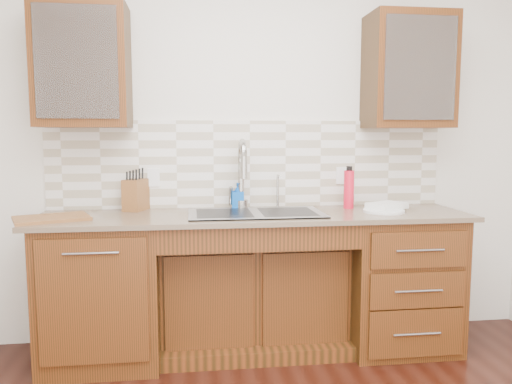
{
  "coord_description": "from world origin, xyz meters",
  "views": [
    {
      "loc": [
        -0.39,
        -1.66,
        1.41
      ],
      "look_at": [
        0.0,
        1.4,
        1.05
      ],
      "focal_mm": 35.0,
      "sensor_mm": 36.0,
      "label": 1
    }
  ],
  "objects": [
    {
      "name": "wall_back",
      "position": [
        0.0,
        1.8,
        1.35
      ],
      "size": [
        4.0,
        0.1,
        2.7
      ],
      "primitive_type": "cube",
      "color": "silver",
      "rests_on": "ground"
    },
    {
      "name": "base_cabinet_left",
      "position": [
        -0.95,
        1.44,
        0.44
      ],
      "size": [
        0.7,
        0.62,
        0.88
      ],
      "primitive_type": "cube",
      "color": "#593014",
      "rests_on": "ground"
    },
    {
      "name": "base_cabinet_center",
      "position": [
        0.0,
        1.53,
        0.35
      ],
      "size": [
        1.2,
        0.44,
        0.7
      ],
      "primitive_type": "cube",
      "color": "#593014",
      "rests_on": "ground"
    },
    {
      "name": "base_cabinet_right",
      "position": [
        0.95,
        1.44,
        0.44
      ],
      "size": [
        0.7,
        0.62,
        0.88
      ],
      "primitive_type": "cube",
      "color": "#593014",
      "rests_on": "ground"
    },
    {
      "name": "countertop",
      "position": [
        0.0,
        1.43,
        0.9
      ],
      "size": [
        2.7,
        0.65,
        0.03
      ],
      "primitive_type": "cube",
      "color": "#84705B",
      "rests_on": "base_cabinet_left"
    },
    {
      "name": "backsplash",
      "position": [
        0.0,
        1.74,
        1.21
      ],
      "size": [
        2.7,
        0.02,
        0.59
      ],
      "primitive_type": "cube",
      "color": "beige",
      "rests_on": "wall_back"
    },
    {
      "name": "sink",
      "position": [
        0.0,
        1.41,
        0.83
      ],
      "size": [
        0.84,
        0.46,
        0.19
      ],
      "primitive_type": "cube",
      "color": "#9E9EA5",
      "rests_on": "countertop"
    },
    {
      "name": "faucet",
      "position": [
        -0.07,
        1.64,
        1.11
      ],
      "size": [
        0.04,
        0.04,
        0.4
      ],
      "primitive_type": "cylinder",
      "color": "#999993",
      "rests_on": "countertop"
    },
    {
      "name": "filter_tap",
      "position": [
        0.18,
        1.65,
        1.03
      ],
      "size": [
        0.02,
        0.02,
        0.24
      ],
      "primitive_type": "cylinder",
      "color": "#999993",
      "rests_on": "countertop"
    },
    {
      "name": "upper_cabinet_left",
      "position": [
        -1.05,
        1.58,
        1.83
      ],
      "size": [
        0.55,
        0.34,
        0.75
      ],
      "primitive_type": "cube",
      "color": "#593014",
      "rests_on": "wall_back"
    },
    {
      "name": "upper_cabinet_right",
      "position": [
        1.05,
        1.58,
        1.83
      ],
      "size": [
        0.55,
        0.34,
        0.75
      ],
      "primitive_type": "cube",
      "color": "#593014",
      "rests_on": "wall_back"
    },
    {
      "name": "outlet_left",
      "position": [
        -0.65,
        1.73,
        1.12
      ],
      "size": [
        0.08,
        0.01,
        0.12
      ],
      "primitive_type": "cube",
      "color": "white",
      "rests_on": "backsplash"
    },
    {
      "name": "outlet_right",
      "position": [
        0.65,
        1.73,
        1.12
      ],
      "size": [
        0.08,
        0.01,
        0.12
      ],
      "primitive_type": "cube",
      "color": "white",
      "rests_on": "backsplash"
    },
    {
      "name": "soap_bottle",
      "position": [
        -0.09,
        1.64,
        1.0
      ],
      "size": [
        0.08,
        0.08,
        0.18
      ],
      "primitive_type": "imported",
      "rotation": [
        0.0,
        0.0,
        -0.04
      ],
      "color": "blue",
      "rests_on": "countertop"
    },
    {
      "name": "water_bottle",
      "position": [
        0.65,
        1.57,
        1.04
      ],
      "size": [
        0.09,
        0.09,
        0.26
      ],
      "primitive_type": "cylinder",
      "rotation": [
        0.0,
        0.0,
        -0.32
      ],
      "color": "red",
      "rests_on": "countertop"
    },
    {
      "name": "plate",
      "position": [
        0.83,
        1.38,
        0.92
      ],
      "size": [
        0.34,
        0.34,
        0.01
      ],
      "primitive_type": "cylinder",
      "rotation": [
        0.0,
        0.0,
        0.38
      ],
      "color": "white",
      "rests_on": "countertop"
    },
    {
      "name": "dish_towel",
      "position": [
        0.87,
        1.44,
        0.94
      ],
      "size": [
        0.28,
        0.26,
        0.04
      ],
      "primitive_type": "cube",
      "rotation": [
        0.0,
        0.0,
        0.46
      ],
      "color": "silver",
      "rests_on": "plate"
    },
    {
      "name": "knife_block",
      "position": [
        -0.76,
        1.67,
        1.01
      ],
      "size": [
        0.17,
        0.21,
        0.2
      ],
      "primitive_type": "cube",
      "rotation": [
        0.0,
        0.0,
        -0.37
      ],
      "color": "#A2623E",
      "rests_on": "countertop"
    },
    {
      "name": "cutting_board",
      "position": [
        -1.21,
        1.35,
        0.92
      ],
      "size": [
        0.49,
        0.42,
        0.02
      ],
      "primitive_type": "cube",
      "rotation": [
        0.0,
        0.0,
        0.38
      ],
      "color": "#905B3D",
      "rests_on": "countertop"
    },
    {
      "name": "cup_left_a",
      "position": [
        -1.11,
        1.58,
        1.78
      ],
      "size": [
        0.15,
        0.15,
        0.11
      ],
      "primitive_type": "imported",
      "rotation": [
        0.0,
        0.0,
        -0.15
      ],
      "color": "silver",
      "rests_on": "upper_cabinet_left"
    },
    {
      "name": "cup_left_b",
      "position": [
        -0.91,
        1.58,
        1.77
      ],
      "size": [
        0.14,
        0.14,
        0.1
      ],
      "primitive_type": "imported",
      "rotation": [
        0.0,
        0.0,
        0.34
      ],
      "color": "white",
      "rests_on": "upper_cabinet_left"
    },
    {
      "name": "cup_right_a",
      "position": [
        0.94,
        1.58,
        1.77
      ],
      "size": [
        0.13,
        0.13,
        0.1
      ],
      "primitive_type": "imported",
      "rotation": [
        0.0,
        0.0,
        0.04
      ],
      "color": "silver",
      "rests_on": "upper_cabinet_right"
    },
    {
      "name": "cup_right_b",
      "position": [
        1.14,
        1.58,
        1.77
      ],
      "size": [
        0.12,
        0.12,
        0.1
      ],
      "primitive_type": "imported",
      "rotation": [
        0.0,
        0.0,
        -0.13
      ],
      "color": "silver",
      "rests_on": "upper_cabinet_right"
    }
  ]
}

